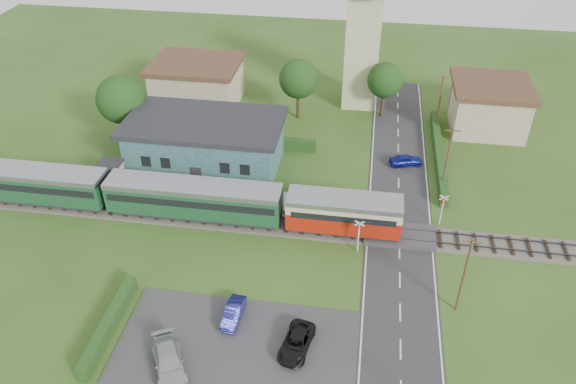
# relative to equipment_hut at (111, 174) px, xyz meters

# --- Properties ---
(ground) EXTENTS (120.00, 120.00, 0.00)m
(ground) POSITION_rel_equipment_hut_xyz_m (18.00, -5.20, -1.75)
(ground) COLOR #2D4C19
(railway_track) EXTENTS (76.00, 3.20, 0.49)m
(railway_track) POSITION_rel_equipment_hut_xyz_m (18.00, -3.20, -1.64)
(railway_track) COLOR #4C443D
(railway_track) RESTS_ON ground
(road) EXTENTS (6.00, 70.00, 0.05)m
(road) POSITION_rel_equipment_hut_xyz_m (28.00, -5.20, -1.72)
(road) COLOR #28282B
(road) RESTS_ON ground
(car_park) EXTENTS (17.00, 9.00, 0.08)m
(car_park) POSITION_rel_equipment_hut_xyz_m (16.50, -17.20, -1.71)
(car_park) COLOR #333335
(car_park) RESTS_ON ground
(crossing_deck) EXTENTS (6.20, 3.40, 0.45)m
(crossing_deck) POSITION_rel_equipment_hut_xyz_m (28.00, -3.20, -1.52)
(crossing_deck) COLOR #333335
(crossing_deck) RESTS_ON ground
(platform) EXTENTS (30.00, 3.00, 0.45)m
(platform) POSITION_rel_equipment_hut_xyz_m (8.00, 0.00, -1.52)
(platform) COLOR gray
(platform) RESTS_ON ground
(equipment_hut) EXTENTS (2.30, 2.30, 2.55)m
(equipment_hut) POSITION_rel_equipment_hut_xyz_m (0.00, 0.00, 0.00)
(equipment_hut) COLOR #C5BE90
(equipment_hut) RESTS_ON platform
(station_building) EXTENTS (16.00, 9.00, 5.30)m
(station_building) POSITION_rel_equipment_hut_xyz_m (8.00, 5.79, 0.95)
(station_building) COLOR #2B4B4B
(station_building) RESTS_ON ground
(train) EXTENTS (43.20, 2.90, 3.40)m
(train) POSITION_rel_equipment_hut_xyz_m (6.20, -3.20, 0.43)
(train) COLOR #232328
(train) RESTS_ON ground
(church_tower) EXTENTS (6.00, 6.00, 17.60)m
(church_tower) POSITION_rel_equipment_hut_xyz_m (23.00, 22.80, 8.48)
(church_tower) COLOR #C5BE90
(church_tower) RESTS_ON ground
(house_west) EXTENTS (10.80, 8.80, 5.50)m
(house_west) POSITION_rel_equipment_hut_xyz_m (3.00, 19.80, 1.04)
(house_west) COLOR tan
(house_west) RESTS_ON ground
(house_east) EXTENTS (8.80, 8.80, 5.50)m
(house_east) POSITION_rel_equipment_hut_xyz_m (38.00, 18.80, 1.05)
(house_east) COLOR tan
(house_east) RESTS_ON ground
(hedge_carpark) EXTENTS (0.80, 9.00, 1.20)m
(hedge_carpark) POSITION_rel_equipment_hut_xyz_m (7.00, -17.20, -1.15)
(hedge_carpark) COLOR #193814
(hedge_carpark) RESTS_ON ground
(hedge_roadside) EXTENTS (0.80, 18.00, 1.20)m
(hedge_roadside) POSITION_rel_equipment_hut_xyz_m (32.20, 10.80, -1.15)
(hedge_roadside) COLOR #193814
(hedge_roadside) RESTS_ON ground
(hedge_station) EXTENTS (22.00, 0.80, 1.30)m
(hedge_station) POSITION_rel_equipment_hut_xyz_m (8.00, 10.30, -1.10)
(hedge_station) COLOR #193814
(hedge_station) RESTS_ON ground
(tree_a) EXTENTS (5.20, 5.20, 8.00)m
(tree_a) POSITION_rel_equipment_hut_xyz_m (-2.00, 8.80, 3.63)
(tree_a) COLOR #332316
(tree_a) RESTS_ON ground
(tree_b) EXTENTS (4.60, 4.60, 7.34)m
(tree_b) POSITION_rel_equipment_hut_xyz_m (16.00, 17.80, 3.27)
(tree_b) COLOR #332316
(tree_b) RESTS_ON ground
(tree_c) EXTENTS (4.20, 4.20, 6.78)m
(tree_c) POSITION_rel_equipment_hut_xyz_m (26.00, 19.80, 2.91)
(tree_c) COLOR #332316
(tree_c) RESTS_ON ground
(utility_pole_b) EXTENTS (1.40, 0.22, 7.00)m
(utility_pole_b) POSITION_rel_equipment_hut_xyz_m (32.20, -11.20, 1.88)
(utility_pole_b) COLOR #473321
(utility_pole_b) RESTS_ON ground
(utility_pole_c) EXTENTS (1.40, 0.22, 7.00)m
(utility_pole_c) POSITION_rel_equipment_hut_xyz_m (32.20, 4.80, 1.88)
(utility_pole_c) COLOR #473321
(utility_pole_c) RESTS_ON ground
(utility_pole_d) EXTENTS (1.40, 0.22, 7.00)m
(utility_pole_d) POSITION_rel_equipment_hut_xyz_m (32.20, 16.80, 1.88)
(utility_pole_d) COLOR #473321
(utility_pole_d) RESTS_ON ground
(crossing_signal_near) EXTENTS (0.84, 0.28, 3.28)m
(crossing_signal_near) POSITION_rel_equipment_hut_xyz_m (24.40, -5.61, 0.39)
(crossing_signal_near) COLOR silver
(crossing_signal_near) RESTS_ON ground
(crossing_signal_far) EXTENTS (0.84, 0.28, 3.28)m
(crossing_signal_far) POSITION_rel_equipment_hut_xyz_m (31.60, -0.81, 0.39)
(crossing_signal_far) COLOR silver
(crossing_signal_far) RESTS_ON ground
(streetlamp_west) EXTENTS (0.30, 0.30, 5.15)m
(streetlamp_west) POSITION_rel_equipment_hut_xyz_m (-4.00, 14.80, 1.29)
(streetlamp_west) COLOR #3F3F47
(streetlamp_west) RESTS_ON ground
(streetlamp_east) EXTENTS (0.30, 0.30, 5.15)m
(streetlamp_east) POSITION_rel_equipment_hut_xyz_m (34.00, 21.80, 1.29)
(streetlamp_east) COLOR #3F3F47
(streetlamp_east) RESTS_ON ground
(car_on_road) EXTENTS (3.69, 2.37, 1.17)m
(car_on_road) POSITION_rel_equipment_hut_xyz_m (28.69, 8.92, -1.11)
(car_on_road) COLOR navy
(car_on_road) RESTS_ON road
(car_park_blue) EXTENTS (1.37, 3.43, 1.11)m
(car_park_blue) POSITION_rel_equipment_hut_xyz_m (15.68, -14.70, -1.11)
(car_park_blue) COLOR navy
(car_park_blue) RESTS_ON car_park
(car_park_silver) EXTENTS (3.92, 5.06, 1.37)m
(car_park_silver) POSITION_rel_equipment_hut_xyz_m (12.38, -19.70, -0.98)
(car_park_silver) COLOR #A6ABB0
(car_park_silver) RESTS_ON car_park
(car_park_dark) EXTENTS (2.51, 4.30, 1.12)m
(car_park_dark) POSITION_rel_equipment_hut_xyz_m (20.71, -16.75, -1.11)
(car_park_dark) COLOR black
(car_park_dark) RESTS_ON car_park
(pedestrian_near) EXTENTS (0.60, 0.43, 1.56)m
(pedestrian_near) POSITION_rel_equipment_hut_xyz_m (16.44, -0.55, -0.52)
(pedestrian_near) COLOR gray
(pedestrian_near) RESTS_ON platform
(pedestrian_far) EXTENTS (0.67, 0.86, 1.74)m
(pedestrian_far) POSITION_rel_equipment_hut_xyz_m (0.17, 0.28, -0.43)
(pedestrian_far) COLOR gray
(pedestrian_far) RESTS_ON platform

